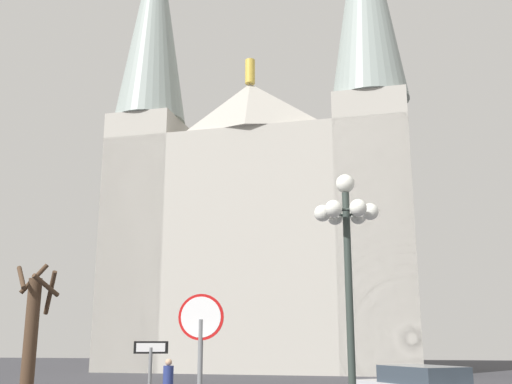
{
  "coord_description": "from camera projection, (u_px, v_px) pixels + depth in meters",
  "views": [
    {
      "loc": [
        3.24,
        -7.24,
        2.16
      ],
      "look_at": [
        -0.94,
        18.34,
        8.48
      ],
      "focal_mm": 42.26,
      "sensor_mm": 36.0,
      "label": 1
    }
  ],
  "objects": [
    {
      "name": "cathedral",
      "position": [
        263.0,
        210.0,
        44.22
      ],
      "size": [
        22.29,
        13.79,
        36.2
      ],
      "color": "#ADA89E",
      "rests_on": "ground"
    },
    {
      "name": "stop_sign",
      "position": [
        200.0,
        351.0,
        9.4
      ],
      "size": [
        0.72,
        0.11,
        2.85
      ],
      "color": "slate",
      "rests_on": "ground"
    },
    {
      "name": "one_way_arrow_sign",
      "position": [
        150.0,
        382.0,
        11.57
      ],
      "size": [
        0.65,
        0.21,
        2.11
      ],
      "color": "slate",
      "rests_on": "ground"
    },
    {
      "name": "street_lamp",
      "position": [
        347.0,
        247.0,
        13.07
      ],
      "size": [
        1.41,
        1.27,
        5.73
      ],
      "color": "#2D3833",
      "rests_on": "ground"
    },
    {
      "name": "bare_tree",
      "position": [
        31.0,
        340.0,
        16.55
      ],
      "size": [
        1.3,
        1.3,
        4.28
      ],
      "color": "#473323",
      "rests_on": "ground"
    },
    {
      "name": "pedestrian_walking",
      "position": [
        168.0,
        380.0,
        18.48
      ],
      "size": [
        0.32,
        0.32,
        1.56
      ],
      "color": "#33663F",
      "rests_on": "ground"
    }
  ]
}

